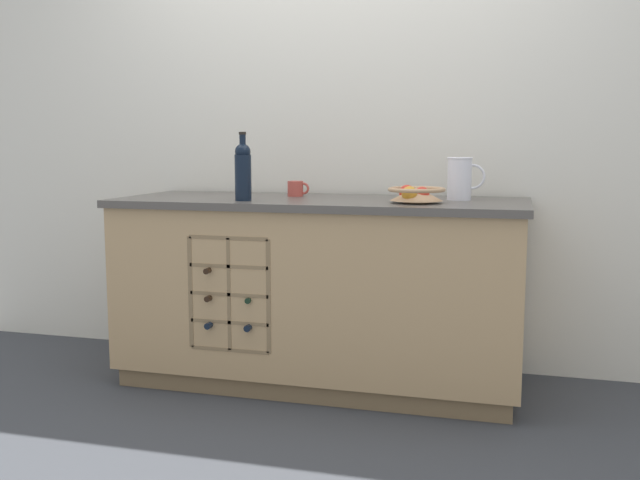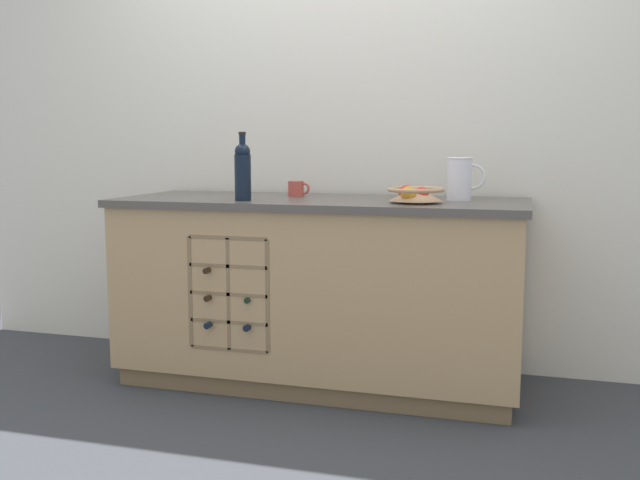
{
  "view_description": "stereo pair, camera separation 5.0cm",
  "coord_description": "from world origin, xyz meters",
  "px_view_note": "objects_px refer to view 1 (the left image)",
  "views": [
    {
      "loc": [
        0.9,
        -3.25,
        1.15
      ],
      "look_at": [
        0.0,
        0.0,
        0.7
      ],
      "focal_mm": 40.0,
      "sensor_mm": 36.0,
      "label": 1
    },
    {
      "loc": [
        0.94,
        -3.24,
        1.15
      ],
      "look_at": [
        0.0,
        0.0,
        0.7
      ],
      "focal_mm": 40.0,
      "sensor_mm": 36.0,
      "label": 2
    }
  ],
  "objects_px": {
    "white_pitcher": "(460,178)",
    "standing_wine_bottle": "(243,170)",
    "ceramic_mug": "(296,189)",
    "fruit_bowl": "(416,193)"
  },
  "relations": [
    {
      "from": "ceramic_mug",
      "to": "fruit_bowl",
      "type": "bearing_deg",
      "value": -21.42
    },
    {
      "from": "standing_wine_bottle",
      "to": "fruit_bowl",
      "type": "bearing_deg",
      "value": 6.7
    },
    {
      "from": "fruit_bowl",
      "to": "white_pitcher",
      "type": "height_order",
      "value": "white_pitcher"
    },
    {
      "from": "fruit_bowl",
      "to": "white_pitcher",
      "type": "relative_size",
      "value": 1.29
    },
    {
      "from": "ceramic_mug",
      "to": "standing_wine_bottle",
      "type": "bearing_deg",
      "value": -113.52
    },
    {
      "from": "white_pitcher",
      "to": "standing_wine_bottle",
      "type": "distance_m",
      "value": 1.0
    },
    {
      "from": "white_pitcher",
      "to": "standing_wine_bottle",
      "type": "xyz_separation_m",
      "value": [
        -0.95,
        -0.31,
        0.04
      ]
    },
    {
      "from": "ceramic_mug",
      "to": "standing_wine_bottle",
      "type": "xyz_separation_m",
      "value": [
        -0.15,
        -0.34,
        0.1
      ]
    },
    {
      "from": "fruit_bowl",
      "to": "standing_wine_bottle",
      "type": "xyz_separation_m",
      "value": [
        -0.78,
        -0.09,
        0.1
      ]
    },
    {
      "from": "white_pitcher",
      "to": "standing_wine_bottle",
      "type": "height_order",
      "value": "standing_wine_bottle"
    }
  ]
}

